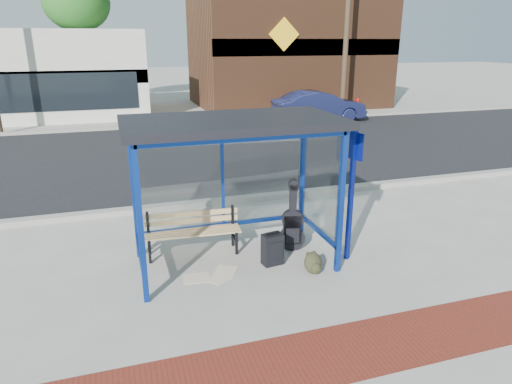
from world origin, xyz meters
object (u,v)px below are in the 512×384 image
object	(u,v)px
parked_car	(319,106)
backpack	(313,264)
bench	(192,229)
guitar_bag	(292,226)
fire_hydrant	(358,105)
suitcase	(273,249)

from	to	relation	value
parked_car	backpack	bearing A→B (deg)	154.24
bench	guitar_bag	xyz separation A→B (m)	(1.70, -0.41, 0.01)
bench	fire_hydrant	world-z (taller)	fire_hydrant
suitcase	fire_hydrant	bearing A→B (deg)	47.85
guitar_bag	fire_hydrant	size ratio (longest dim) A/B	1.55
bench	parked_car	size ratio (longest dim) A/B	0.40
bench	fire_hydrant	size ratio (longest dim) A/B	2.13
bench	backpack	world-z (taller)	bench
suitcase	backpack	bearing A→B (deg)	-51.51
fire_hydrant	backpack	bearing A→B (deg)	-121.71
suitcase	fire_hydrant	world-z (taller)	fire_hydrant
suitcase	backpack	distance (m)	0.72
suitcase	parked_car	xyz separation A→B (m)	(6.67, 12.56, 0.42)
parked_car	fire_hydrant	distance (m)	3.32
bench	suitcase	distance (m)	1.45
bench	guitar_bag	distance (m)	1.74
guitar_bag	backpack	bearing A→B (deg)	-75.76
parked_car	guitar_bag	bearing A→B (deg)	152.59
guitar_bag	suitcase	bearing A→B (deg)	-126.11
bench	parked_car	bearing A→B (deg)	60.42
suitcase	backpack	xyz separation A→B (m)	(0.52, -0.49, -0.10)
bench	guitar_bag	world-z (taller)	guitar_bag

